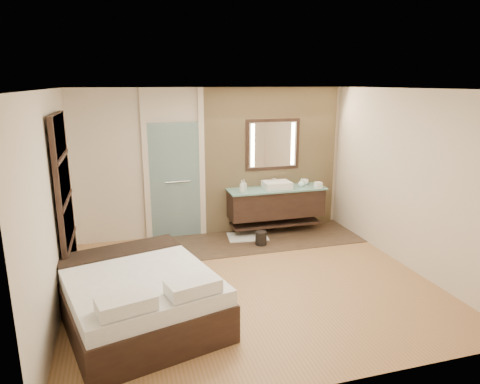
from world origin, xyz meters
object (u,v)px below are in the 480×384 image
object	(u,v)px
mirror_unit	(273,145)
waste_bin	(261,238)
bed	(139,296)
vanity	(276,203)

from	to	relation	value
mirror_unit	waste_bin	distance (m)	1.80
bed	mirror_unit	bearing A→B (deg)	31.06
mirror_unit	vanity	bearing A→B (deg)	-90.00
vanity	waste_bin	size ratio (longest dim) A/B	7.43
mirror_unit	bed	size ratio (longest dim) A/B	0.45
waste_bin	bed	bearing A→B (deg)	-138.59
vanity	bed	world-z (taller)	vanity
vanity	waste_bin	world-z (taller)	vanity
waste_bin	mirror_unit	bearing A→B (deg)	58.99
mirror_unit	waste_bin	bearing A→B (deg)	-121.01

